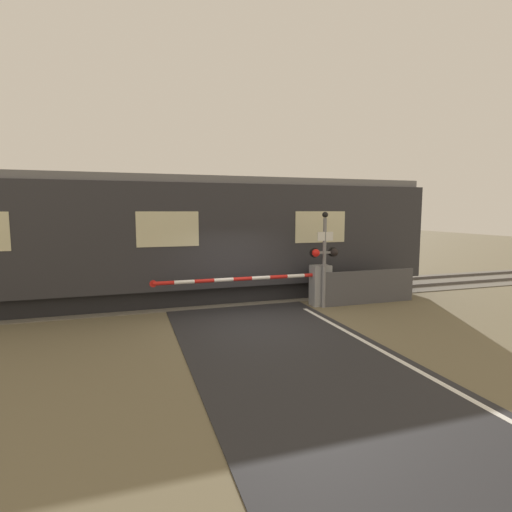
# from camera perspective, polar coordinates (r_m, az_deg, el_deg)

# --- Properties ---
(ground_plane) EXTENTS (80.00, 80.00, 0.00)m
(ground_plane) POSITION_cam_1_polar(r_m,az_deg,el_deg) (10.91, -0.08, -9.62)
(ground_plane) COLOR #6B6047
(track_bed) EXTENTS (36.00, 3.20, 0.13)m
(track_bed) POSITION_cam_1_polar(r_m,az_deg,el_deg) (14.23, -4.54, -5.71)
(track_bed) COLOR #666056
(track_bed) RESTS_ON ground_plane
(train) EXTENTS (18.32, 2.86, 4.11)m
(train) POSITION_cam_1_polar(r_m,az_deg,el_deg) (13.61, -13.02, 2.43)
(train) COLOR black
(train) RESTS_ON ground_plane
(crossing_barrier) EXTENTS (5.59, 0.44, 1.30)m
(crossing_barrier) POSITION_cam_1_polar(r_m,az_deg,el_deg) (12.77, 7.55, -4.03)
(crossing_barrier) COLOR gray
(crossing_barrier) RESTS_ON ground_plane
(signal_post) EXTENTS (0.93, 0.26, 2.99)m
(signal_post) POSITION_cam_1_polar(r_m,az_deg,el_deg) (12.52, 9.77, 0.34)
(signal_post) COLOR gray
(signal_post) RESTS_ON ground_plane
(roadside_fence) EXTENTS (3.33, 0.06, 1.10)m
(roadside_fence) POSITION_cam_1_polar(r_m,az_deg,el_deg) (13.55, 15.92, -4.29)
(roadside_fence) COLOR #4C4C51
(roadside_fence) RESTS_ON ground_plane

